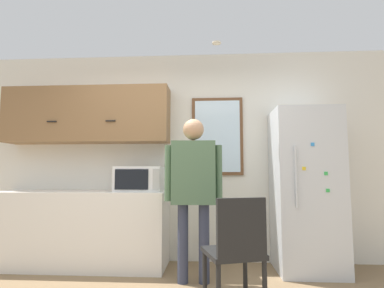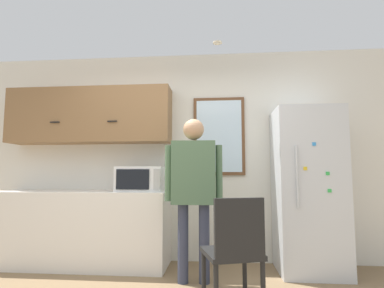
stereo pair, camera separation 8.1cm
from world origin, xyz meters
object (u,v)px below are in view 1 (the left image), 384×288
Objects in this scene: microwave at (140,179)px; chair at (236,247)px; person at (193,181)px; refrigerator at (306,189)px.

microwave is 1.55m from chair.
chair is at bearing -59.83° from person.
microwave is 1.95m from refrigerator.
person is (0.67, -0.39, -0.01)m from microwave.
person is at bearing -30.68° from microwave.
person reaches higher than microwave.
microwave is 0.77m from person.
chair is at bearing -130.70° from refrigerator.
refrigerator is (1.28, 0.42, -0.11)m from person.
refrigerator is at bearing 0.77° from microwave.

